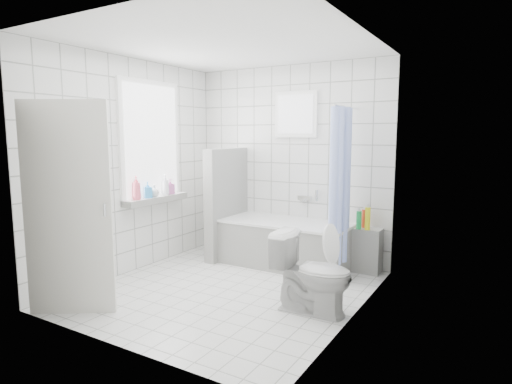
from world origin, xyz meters
The scene contains 19 objects.
ground centered at (0.00, 0.00, 0.00)m, with size 3.00×3.00×0.00m, color white.
ceiling centered at (0.00, 0.00, 2.60)m, with size 3.00×3.00×0.00m, color white.
wall_back centered at (0.00, 1.50, 1.30)m, with size 2.80×0.02×2.60m, color white.
wall_front centered at (0.00, -1.50, 1.30)m, with size 2.80×0.02×2.60m, color white.
wall_left centered at (-1.40, 0.00, 1.30)m, with size 0.02×3.00×2.60m, color white.
wall_right centered at (1.40, 0.00, 1.30)m, with size 0.02×3.00×2.60m, color white.
window_left centered at (-1.35, 0.30, 1.60)m, with size 0.01×0.90×1.40m, color white.
window_back centered at (0.10, 1.46, 1.95)m, with size 0.50×0.01×0.50m, color white.
window_sill centered at (-1.31, 0.30, 0.86)m, with size 0.18×1.02×0.08m, color white.
door centered at (-0.92, -1.26, 1.00)m, with size 0.04×0.80×2.00m, color silver.
bathtub centered at (0.15, 1.12, 0.29)m, with size 1.66×0.77×0.58m.
partition_wall centered at (-0.75, 1.07, 0.75)m, with size 0.15×0.85×1.50m, color white.
tiled_ledge centered at (1.10, 1.38, 0.28)m, with size 0.40×0.24×0.55m, color white.
toilet centered at (1.03, -0.08, 0.38)m, with size 0.43×0.75×0.77m, color white.
curtain_rod centered at (0.92, 1.10, 2.00)m, with size 0.02×0.02×0.80m, color silver.
shower_curtain centered at (0.92, 0.97, 1.10)m, with size 0.14×0.48×1.78m, color #5676FF, non-canonical shape.
tub_faucet centered at (0.25, 1.46, 0.85)m, with size 0.18×0.06×0.06m, color silver.
sill_bottles centered at (-1.30, 0.24, 1.02)m, with size 0.15×0.74×0.29m.
ledge_bottles centered at (1.10, 1.33, 0.67)m, with size 0.17×0.19×0.28m.
Camera 1 is at (2.56, -3.72, 1.69)m, focal length 30.00 mm.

